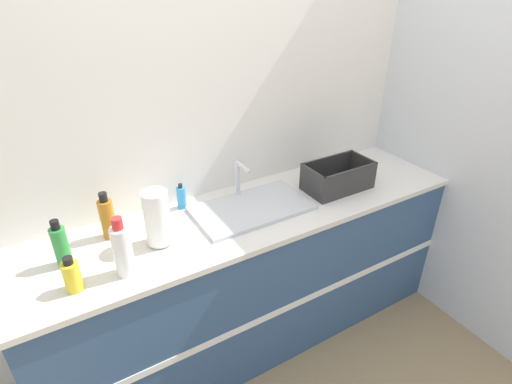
% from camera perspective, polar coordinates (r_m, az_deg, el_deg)
% --- Properties ---
extents(ground_plane, '(12.00, 12.00, 0.00)m').
position_cam_1_polar(ground_plane, '(2.48, 3.37, -23.41)').
color(ground_plane, '#937A56').
extents(wall_back, '(4.71, 0.06, 2.60)m').
position_cam_1_polar(wall_back, '(2.13, -4.77, 10.92)').
color(wall_back, silver).
rests_on(wall_back, ground_plane).
extents(wall_right, '(0.06, 2.57, 2.60)m').
position_cam_1_polar(wall_right, '(2.64, 22.94, 12.37)').
color(wall_right, silver).
rests_on(wall_right, ground_plane).
extents(counter_cabinet, '(2.33, 0.60, 0.88)m').
position_cam_1_polar(counter_cabinet, '(2.32, -0.31, -11.89)').
color(counter_cabinet, '#33517A').
rests_on(counter_cabinet, ground_plane).
extents(sink, '(0.59, 0.34, 0.22)m').
position_cam_1_polar(sink, '(2.05, -0.67, -2.09)').
color(sink, silver).
rests_on(sink, counter_cabinet).
extents(paper_towel_roll, '(0.11, 0.11, 0.26)m').
position_cam_1_polar(paper_towel_roll, '(1.80, -13.93, -3.64)').
color(paper_towel_roll, '#4C4C51').
rests_on(paper_towel_roll, counter_cabinet).
extents(dish_rack, '(0.37, 0.21, 0.16)m').
position_cam_1_polar(dish_rack, '(2.28, 11.58, 1.87)').
color(dish_rack, '#2D2D2D').
rests_on(dish_rack, counter_cabinet).
extents(bottle_yellow, '(0.07, 0.07, 0.15)m').
position_cam_1_polar(bottle_yellow, '(1.69, -24.79, -10.79)').
color(bottle_yellow, yellow).
rests_on(bottle_yellow, counter_cabinet).
extents(bottle_green, '(0.06, 0.06, 0.22)m').
position_cam_1_polar(bottle_green, '(1.83, -26.10, -6.88)').
color(bottle_green, '#2D8C3D').
rests_on(bottle_green, counter_cabinet).
extents(bottle_amber, '(0.07, 0.07, 0.23)m').
position_cam_1_polar(bottle_amber, '(1.92, -20.46, -3.47)').
color(bottle_amber, '#B26B19').
rests_on(bottle_amber, counter_cabinet).
extents(bottle_white_spray, '(0.08, 0.08, 0.26)m').
position_cam_1_polar(bottle_white_spray, '(1.67, -18.53, -7.82)').
color(bottle_white_spray, white).
rests_on(bottle_white_spray, counter_cabinet).
extents(soap_dispenser, '(0.05, 0.05, 0.14)m').
position_cam_1_polar(soap_dispenser, '(2.08, -10.62, -0.74)').
color(soap_dispenser, '#338CCC').
rests_on(soap_dispenser, counter_cabinet).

